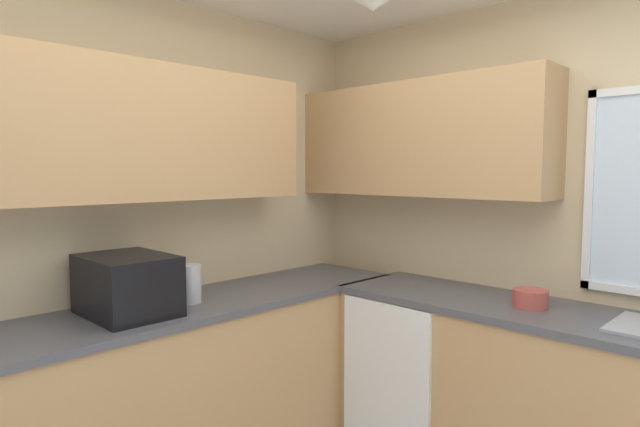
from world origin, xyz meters
TOP-DOWN VIEW (x-y plane):
  - room_shell at (-0.74, 0.52)m, footprint 3.53×3.48m
  - counter_run_left at (-1.40, 0.00)m, footprint 0.65×3.09m
  - counter_run_back at (0.21, 1.37)m, footprint 2.62×0.65m
  - dishwasher at (-0.74, 1.34)m, footprint 0.60×0.60m
  - microwave at (-1.40, -0.14)m, footprint 0.48×0.36m
  - kettle at (-1.38, 0.20)m, footprint 0.11×0.11m
  - bowl at (-0.05, 1.37)m, footprint 0.17×0.17m

SIDE VIEW (x-z plane):
  - dishwasher at x=-0.74m, z-range 0.00..0.86m
  - counter_run_left at x=-1.40m, z-range 0.00..0.91m
  - counter_run_back at x=0.21m, z-range 0.00..0.91m
  - bowl at x=-0.05m, z-range 0.91..1.00m
  - kettle at x=-1.38m, z-range 0.91..1.11m
  - microwave at x=-1.40m, z-range 0.91..1.20m
  - room_shell at x=-0.74m, z-range 0.50..3.13m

